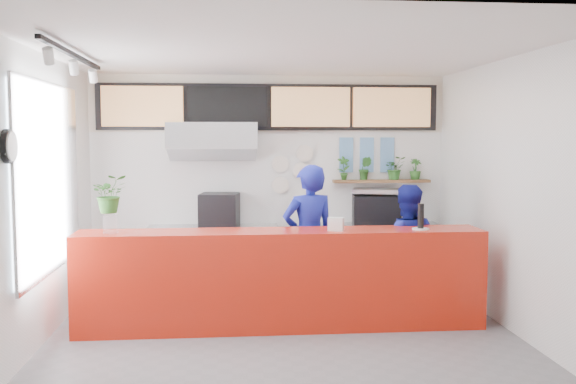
% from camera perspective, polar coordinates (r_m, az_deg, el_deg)
% --- Properties ---
extents(floor, '(5.00, 5.00, 0.00)m').
position_cam_1_polar(floor, '(6.97, -0.31, -12.89)').
color(floor, slate).
rests_on(floor, ground).
extents(ceiling, '(5.00, 5.00, 0.00)m').
position_cam_1_polar(ceiling, '(6.69, -0.32, 12.38)').
color(ceiling, silver).
extents(wall_back, '(5.00, 0.00, 5.00)m').
position_cam_1_polar(wall_back, '(9.15, -1.64, 0.95)').
color(wall_back, white).
rests_on(wall_back, ground).
extents(wall_left, '(0.00, 5.00, 5.00)m').
position_cam_1_polar(wall_left, '(6.92, -21.42, -0.66)').
color(wall_left, white).
rests_on(wall_left, ground).
extents(wall_right, '(0.00, 5.00, 5.00)m').
position_cam_1_polar(wall_right, '(7.31, 19.60, -0.32)').
color(wall_right, white).
rests_on(wall_right, ground).
extents(service_counter, '(4.50, 0.60, 1.10)m').
position_cam_1_polar(service_counter, '(7.21, -0.58, -7.76)').
color(service_counter, '#B51D0C').
rests_on(service_counter, ground).
extents(cream_band, '(5.00, 0.02, 0.80)m').
position_cam_1_polar(cream_band, '(9.13, -1.65, 7.85)').
color(cream_band, beige).
rests_on(cream_band, wall_back).
extents(prep_bench, '(1.80, 0.60, 0.90)m').
position_cam_1_polar(prep_bench, '(8.97, -6.64, -5.92)').
color(prep_bench, '#B2B5BA').
rests_on(prep_bench, ground).
extents(panini_oven, '(0.57, 0.57, 0.46)m').
position_cam_1_polar(panini_oven, '(8.87, -6.11, -1.60)').
color(panini_oven, black).
rests_on(panini_oven, prep_bench).
extents(extraction_hood, '(1.20, 0.70, 0.35)m').
position_cam_1_polar(extraction_hood, '(8.76, -6.76, 5.00)').
color(extraction_hood, '#B2B5BA').
rests_on(extraction_hood, ceiling).
extents(hood_lip, '(1.20, 0.69, 0.31)m').
position_cam_1_polar(hood_lip, '(8.77, -6.74, 3.69)').
color(hood_lip, '#B2B5BA').
rests_on(hood_lip, ceiling).
extents(right_bench, '(1.80, 0.60, 0.90)m').
position_cam_1_polar(right_bench, '(9.20, 7.90, -5.66)').
color(right_bench, '#B2B5BA').
rests_on(right_bench, ground).
extents(espresso_machine, '(0.70, 0.54, 0.42)m').
position_cam_1_polar(espresso_machine, '(9.10, 7.84, -1.59)').
color(espresso_machine, black).
rests_on(espresso_machine, right_bench).
extents(espresso_tray, '(0.75, 0.62, 0.06)m').
position_cam_1_polar(espresso_tray, '(9.08, 7.86, 0.11)').
color(espresso_tray, '#A4A6AB').
rests_on(espresso_tray, espresso_machine).
extents(herb_shelf, '(1.40, 0.18, 0.04)m').
position_cam_1_polar(herb_shelf, '(9.29, 8.30, 0.96)').
color(herb_shelf, brown).
rests_on(herb_shelf, wall_back).
extents(menu_board_far_left, '(1.10, 0.10, 0.55)m').
position_cam_1_polar(menu_board_far_left, '(9.08, -12.80, 7.43)').
color(menu_board_far_left, tan).
rests_on(menu_board_far_left, wall_back).
extents(menu_board_mid_left, '(1.10, 0.10, 0.55)m').
position_cam_1_polar(menu_board_mid_left, '(9.00, -5.39, 7.56)').
color(menu_board_mid_left, black).
rests_on(menu_board_mid_left, wall_back).
extents(menu_board_mid_right, '(1.10, 0.10, 0.55)m').
position_cam_1_polar(menu_board_mid_right, '(9.07, 2.02, 7.55)').
color(menu_board_mid_right, tan).
rests_on(menu_board_mid_right, wall_back).
extents(menu_board_far_right, '(1.10, 0.10, 0.55)m').
position_cam_1_polar(menu_board_far_right, '(9.29, 9.20, 7.43)').
color(menu_board_far_right, tan).
rests_on(menu_board_far_right, wall_back).
extents(soffit, '(4.80, 0.04, 0.65)m').
position_cam_1_polar(soffit, '(9.10, -1.64, 7.55)').
color(soffit, black).
rests_on(soffit, wall_back).
extents(window_pane, '(0.04, 2.20, 1.90)m').
position_cam_1_polar(window_pane, '(7.18, -20.58, 1.16)').
color(window_pane, silver).
rests_on(window_pane, wall_left).
extents(window_frame, '(0.03, 2.30, 2.00)m').
position_cam_1_polar(window_frame, '(7.18, -20.42, 1.16)').
color(window_frame, '#B2B5BA').
rests_on(window_frame, wall_left).
extents(wall_clock_rim, '(0.05, 0.30, 0.30)m').
position_cam_1_polar(wall_clock_rim, '(6.02, -23.61, 3.74)').
color(wall_clock_rim, black).
rests_on(wall_clock_rim, wall_left).
extents(wall_clock_face, '(0.02, 0.26, 0.26)m').
position_cam_1_polar(wall_clock_face, '(6.01, -23.34, 3.75)').
color(wall_clock_face, white).
rests_on(wall_clock_face, wall_left).
extents(track_rail, '(0.05, 2.40, 0.04)m').
position_cam_1_polar(track_rail, '(6.84, -18.52, 11.46)').
color(track_rail, black).
rests_on(track_rail, ceiling).
extents(dec_plate_a, '(0.24, 0.03, 0.24)m').
position_cam_1_polar(dec_plate_a, '(9.12, -0.69, 2.51)').
color(dec_plate_a, silver).
rests_on(dec_plate_a, wall_back).
extents(dec_plate_b, '(0.24, 0.03, 0.24)m').
position_cam_1_polar(dec_plate_b, '(9.15, 1.18, 1.89)').
color(dec_plate_b, silver).
rests_on(dec_plate_b, wall_back).
extents(dec_plate_c, '(0.24, 0.03, 0.24)m').
position_cam_1_polar(dec_plate_c, '(9.13, -0.69, 0.63)').
color(dec_plate_c, silver).
rests_on(dec_plate_c, wall_back).
extents(dec_plate_d, '(0.24, 0.03, 0.24)m').
position_cam_1_polar(dec_plate_d, '(9.14, 1.50, 3.46)').
color(dec_plate_d, silver).
rests_on(dec_plate_d, wall_back).
extents(photo_frame_a, '(0.20, 0.02, 0.25)m').
position_cam_1_polar(photo_frame_a, '(9.24, 5.20, 4.08)').
color(photo_frame_a, '#598CBF').
rests_on(photo_frame_a, wall_back).
extents(photo_frame_b, '(0.20, 0.02, 0.25)m').
position_cam_1_polar(photo_frame_b, '(9.30, 7.02, 4.06)').
color(photo_frame_b, '#598CBF').
rests_on(photo_frame_b, wall_back).
extents(photo_frame_c, '(0.20, 0.02, 0.25)m').
position_cam_1_polar(photo_frame_c, '(9.37, 8.82, 4.05)').
color(photo_frame_c, '#598CBF').
rests_on(photo_frame_c, wall_back).
extents(photo_frame_d, '(0.20, 0.02, 0.25)m').
position_cam_1_polar(photo_frame_d, '(9.25, 5.19, 2.53)').
color(photo_frame_d, '#598CBF').
rests_on(photo_frame_d, wall_back).
extents(photo_frame_e, '(0.20, 0.02, 0.25)m').
position_cam_1_polar(photo_frame_e, '(9.31, 7.01, 2.53)').
color(photo_frame_e, '#598CBF').
rests_on(photo_frame_e, wall_back).
extents(photo_frame_f, '(0.20, 0.02, 0.25)m').
position_cam_1_polar(photo_frame_f, '(9.38, 8.80, 2.52)').
color(photo_frame_f, '#598CBF').
rests_on(photo_frame_f, wall_back).
extents(staff_center, '(0.74, 0.58, 1.80)m').
position_cam_1_polar(staff_center, '(7.70, 1.87, -4.27)').
color(staff_center, navy).
rests_on(staff_center, ground).
extents(staff_right, '(0.84, 0.70, 1.57)m').
position_cam_1_polar(staff_right, '(7.87, 10.42, -5.04)').
color(staff_right, navy).
rests_on(staff_right, ground).
extents(herb_a, '(0.20, 0.15, 0.34)m').
position_cam_1_polar(herb_a, '(9.16, 4.97, 2.14)').
color(herb_a, '#295E20').
rests_on(herb_a, herb_shelf).
extents(herb_b, '(0.23, 0.21, 0.33)m').
position_cam_1_polar(herb_b, '(9.22, 6.87, 2.11)').
color(herb_b, '#295E20').
rests_on(herb_b, herb_shelf).
extents(herb_c, '(0.32, 0.29, 0.33)m').
position_cam_1_polar(herb_c, '(9.32, 9.48, 2.11)').
color(herb_c, '#295E20').
rests_on(herb_c, herb_shelf).
extents(herb_d, '(0.18, 0.17, 0.30)m').
position_cam_1_polar(herb_d, '(9.41, 11.25, 2.00)').
color(herb_d, '#295E20').
rests_on(herb_d, herb_shelf).
extents(glass_vase, '(0.20, 0.20, 0.20)m').
position_cam_1_polar(glass_vase, '(7.13, -15.50, -2.78)').
color(glass_vase, silver).
rests_on(glass_vase, service_counter).
extents(basil_vase, '(0.45, 0.42, 0.41)m').
position_cam_1_polar(basil_vase, '(7.10, -15.56, -0.16)').
color(basil_vase, '#295E20').
rests_on(basil_vase, glass_vase).
extents(napkin_holder, '(0.19, 0.16, 0.15)m').
position_cam_1_polar(napkin_holder, '(7.09, 4.28, -2.87)').
color(napkin_holder, silver).
rests_on(napkin_holder, service_counter).
extents(white_plate, '(0.24, 0.24, 0.01)m').
position_cam_1_polar(white_plate, '(7.32, 11.70, -3.23)').
color(white_plate, silver).
rests_on(white_plate, service_counter).
extents(pepper_mill, '(0.07, 0.07, 0.28)m').
position_cam_1_polar(pepper_mill, '(7.30, 11.72, -2.10)').
color(pepper_mill, black).
rests_on(pepper_mill, white_plate).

